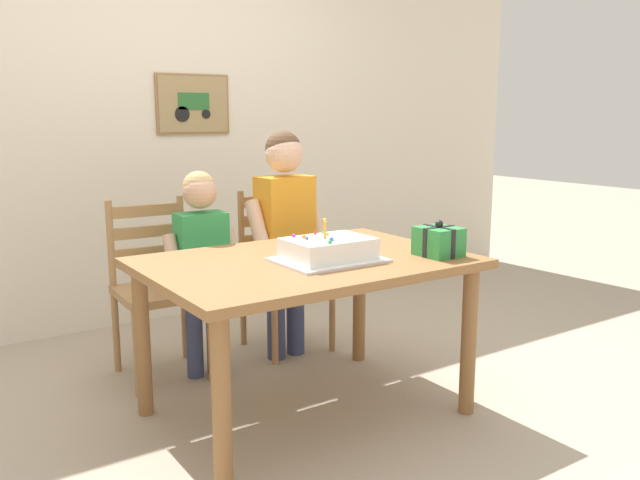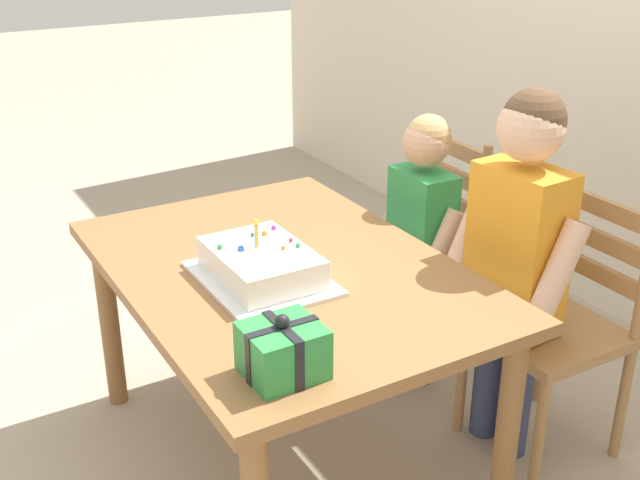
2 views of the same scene
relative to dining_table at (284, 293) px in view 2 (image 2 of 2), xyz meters
The scene contains 8 objects.
ground_plane 0.63m from the dining_table, ahead, with size 20.00×20.00×0.00m, color tan.
dining_table is the anchor object (origin of this frame).
birthday_cake 0.18m from the dining_table, 63.11° to the right, with size 0.44×0.34×0.19m.
gift_box_red_large 0.62m from the dining_table, 27.99° to the right, with size 0.17×0.19×0.16m.
chair_left 0.93m from the dining_table, 114.33° to the left, with size 0.44×0.44×0.92m.
chair_right 0.93m from the dining_table, 65.54° to the left, with size 0.42×0.42×0.92m.
child_older 0.76m from the dining_table, 65.86° to the left, with size 0.47×0.27×1.27m.
child_younger 0.71m from the dining_table, 105.64° to the left, with size 0.39×0.23×1.07m.
Camera 2 is at (1.96, -1.02, 1.79)m, focal length 44.30 mm.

